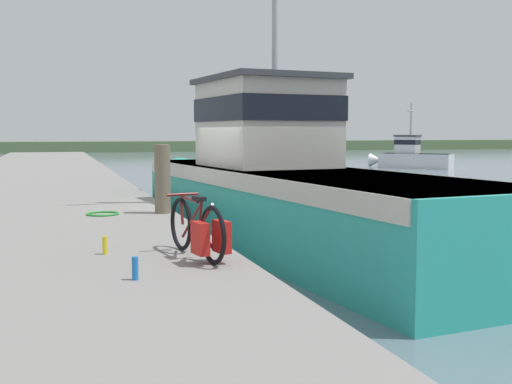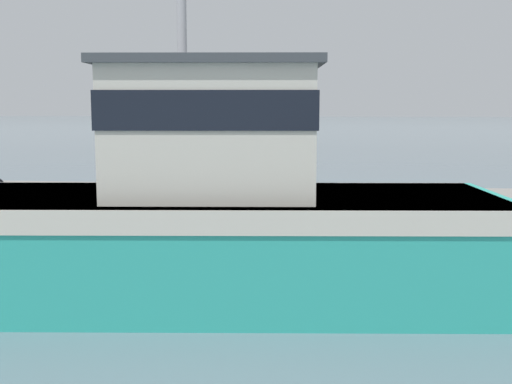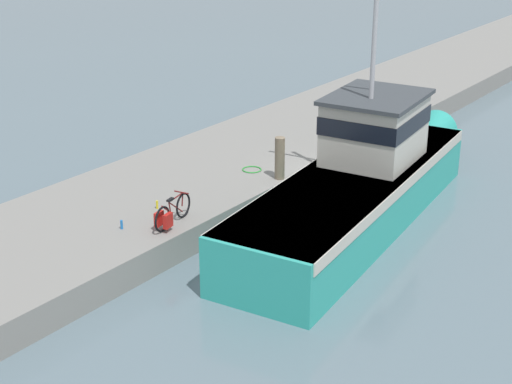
% 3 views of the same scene
% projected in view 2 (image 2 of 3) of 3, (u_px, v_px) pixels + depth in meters
% --- Properties ---
extents(ground_plane, '(320.00, 320.00, 0.00)m').
position_uv_depth(ground_plane, '(215.00, 277.00, 11.12)').
color(ground_plane, slate).
extents(dock_pier, '(5.52, 80.00, 0.82)m').
position_uv_depth(dock_pier, '(246.00, 217.00, 14.78)').
color(dock_pier, gray).
rests_on(dock_pier, ground_plane).
extents(fishing_boat_main, '(4.30, 13.78, 8.96)m').
position_uv_depth(fishing_boat_main, '(162.00, 218.00, 9.69)').
color(fishing_boat_main, teal).
rests_on(fishing_boat_main, ground_plane).
extents(mooring_post, '(0.31, 0.31, 1.34)m').
position_uv_depth(mooring_post, '(175.00, 183.00, 12.31)').
color(mooring_post, '#756651').
rests_on(mooring_post, dock_pier).
extents(hose_coil, '(0.62, 0.62, 0.04)m').
position_uv_depth(hose_coil, '(193.00, 207.00, 13.51)').
color(hose_coil, green).
rests_on(hose_coil, dock_pier).
extents(water_bottle_by_bike, '(0.07, 0.07, 0.24)m').
position_uv_depth(water_bottle_by_bike, '(15.00, 197.00, 14.27)').
color(water_bottle_by_bike, yellow).
rests_on(water_bottle_by_bike, dock_pier).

